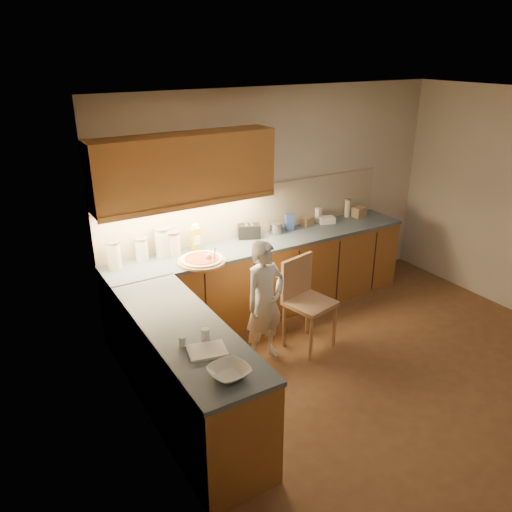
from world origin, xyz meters
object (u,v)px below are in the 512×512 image
at_px(child, 265,302).
at_px(oil_jug, 196,238).
at_px(wooden_chair, 305,296).
at_px(pizza_on_board, 202,260).
at_px(toaster, 249,231).

distance_m(child, oil_jug, 1.10).
bearing_deg(child, wooden_chair, -9.37).
bearing_deg(pizza_on_board, toaster, 24.72).
height_order(child, wooden_chair, child).
xyz_separation_m(pizza_on_board, toaster, (0.78, 0.36, 0.06)).
relative_size(wooden_chair, toaster, 3.36).
xyz_separation_m(pizza_on_board, child, (0.37, -0.66, -0.30)).
relative_size(pizza_on_board, oil_jug, 1.69).
relative_size(child, oil_jug, 4.28).
bearing_deg(child, pizza_on_board, 109.31).
xyz_separation_m(oil_jug, toaster, (0.69, 0.03, -0.06)).
height_order(pizza_on_board, wooden_chair, pizza_on_board).
distance_m(wooden_chair, oil_jug, 1.35).
bearing_deg(oil_jug, toaster, 2.35).
bearing_deg(child, oil_jug, 96.03).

